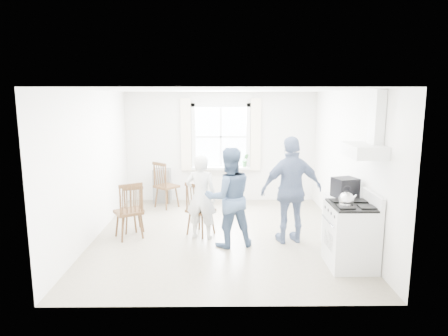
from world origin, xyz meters
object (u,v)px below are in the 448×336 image
stereo_stack (345,188)px  person_mid (229,197)px  person_left (201,197)px  low_cabinet (341,222)px  windsor_chair_c (130,205)px  gas_stove (351,235)px  windsor_chair_b (197,204)px  person_right (292,190)px  windsor_chair_a (133,204)px

stereo_stack → person_mid: bearing=173.1°
stereo_stack → person_left: 2.43m
low_cabinet → windsor_chair_c: size_ratio=0.87×
person_left → gas_stove: bearing=164.7°
low_cabinet → stereo_stack: (0.01, -0.08, 0.61)m
windsor_chair_b → person_left: bearing=-51.8°
low_cabinet → gas_stove: bearing=-95.7°
person_left → person_right: (1.55, -0.21, 0.17)m
stereo_stack → person_right: bearing=153.6°
low_cabinet → person_right: bearing=158.1°
gas_stove → windsor_chair_b: (-2.35, 1.33, 0.12)m
low_cabinet → windsor_chair_a: low_cabinet is taller
gas_stove → person_right: (-0.71, 1.01, 0.44)m
person_mid → person_right: size_ratio=0.91×
person_left → windsor_chair_c: bearing=15.9°
person_right → person_mid: bearing=-2.5°
windsor_chair_a → low_cabinet: bearing=-13.0°
windsor_chair_a → person_mid: 1.90m
person_right → windsor_chair_c: bearing=-14.2°
gas_stove → low_cabinet: 0.70m
person_mid → person_left: bearing=-52.0°
windsor_chair_a → person_left: size_ratio=0.59×
stereo_stack → person_mid: (-1.86, 0.23, -0.22)m
gas_stove → stereo_stack: 0.85m
low_cabinet → windsor_chair_c: 3.61m
windsor_chair_a → windsor_chair_b: (1.18, -0.20, 0.06)m
person_left → person_right: person_right is taller
person_mid → person_right: 1.09m
stereo_stack → person_right: size_ratio=0.23×
person_left → person_mid: 0.61m
gas_stove → person_right: size_ratio=0.61×
windsor_chair_c → person_right: (2.79, -0.15, 0.29)m
windsor_chair_a → person_mid: size_ratio=0.53×
gas_stove → windsor_chair_a: (-3.53, 1.53, 0.06)m
gas_stove → windsor_chair_b: gas_stove is taller
windsor_chair_a → windsor_chair_b: size_ratio=0.90×
low_cabinet → person_left: bearing=167.4°
gas_stove → person_right: person_right is taller
gas_stove → windsor_chair_c: bearing=161.7°
low_cabinet → windsor_chair_a: 3.70m
low_cabinet → person_left: (-2.33, 0.52, 0.30)m
stereo_stack → person_mid: person_mid is taller
stereo_stack → windsor_chair_a: bearing=165.9°
windsor_chair_b → person_mid: bearing=-40.4°
stereo_stack → gas_stove: bearing=-96.8°
gas_stove → person_left: person_left is taller
person_right → gas_stove: bearing=113.8°
windsor_chair_b → person_left: person_left is taller
low_cabinet → person_left: size_ratio=0.60×
windsor_chair_a → person_mid: (1.75, -0.68, 0.30)m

